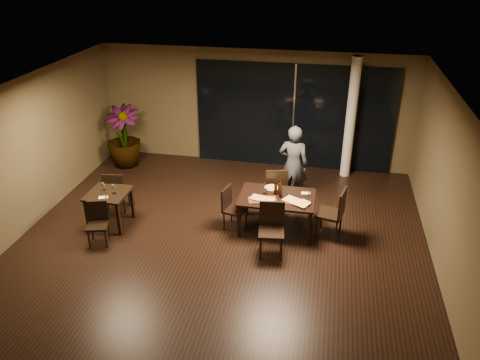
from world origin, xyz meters
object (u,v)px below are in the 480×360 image
(chair_main_right, at_px, (335,211))
(chair_side_far, at_px, (116,190))
(chair_main_near, at_px, (272,226))
(bottle_c, at_px, (280,187))
(bottle_a, at_px, (276,188))
(chair_main_far, at_px, (276,186))
(main_table, at_px, (277,200))
(potted_plant, at_px, (123,137))
(diner, at_px, (293,165))
(chair_main_left, at_px, (232,206))
(chair_side_near, at_px, (98,220))
(bottle_b, at_px, (281,191))
(side_table, at_px, (109,198))

(chair_main_right, distance_m, chair_side_far, 4.64)
(chair_main_near, bearing_deg, bottle_c, 81.56)
(bottle_a, bearing_deg, chair_main_far, 96.09)
(main_table, distance_m, potted_plant, 4.91)
(chair_main_right, bearing_deg, chair_side_far, -78.16)
(potted_plant, bearing_deg, diner, -13.96)
(chair_main_near, bearing_deg, potted_plant, 136.92)
(chair_side_far, relative_size, bottle_c, 2.93)
(chair_main_left, height_order, chair_side_near, chair_main_left)
(bottle_c, bearing_deg, bottle_b, -72.61)
(main_table, distance_m, chair_side_far, 3.50)
(chair_side_far, distance_m, chair_side_near, 1.16)
(bottle_b, distance_m, bottle_c, 0.13)
(side_table, distance_m, diner, 4.00)
(chair_main_left, height_order, bottle_a, bottle_a)
(side_table, relative_size, bottle_b, 2.85)
(chair_main_near, distance_m, chair_main_left, 1.14)
(diner, bearing_deg, chair_main_near, 91.28)
(chair_main_left, bearing_deg, diner, -24.94)
(chair_main_near, bearing_deg, bottle_a, 86.28)
(chair_main_near, xyz_separation_m, bottle_a, (-0.05, 0.90, 0.33))
(diner, relative_size, bottle_b, 6.48)
(chair_main_near, relative_size, chair_side_far, 1.06)
(chair_side_far, bearing_deg, chair_main_left, 169.16)
(side_table, distance_m, bottle_a, 3.42)
(potted_plant, bearing_deg, chair_main_far, -20.41)
(chair_main_right, relative_size, bottle_b, 3.75)
(chair_main_far, bearing_deg, chair_main_left, 36.72)
(chair_main_right, xyz_separation_m, potted_plant, (-5.46, 2.41, 0.21))
(side_table, distance_m, chair_side_near, 0.65)
(chair_main_near, distance_m, potted_plant, 5.35)
(chair_main_far, relative_size, diner, 0.55)
(main_table, distance_m, bottle_a, 0.25)
(side_table, height_order, chair_main_right, chair_main_right)
(side_table, relative_size, bottle_a, 2.64)
(chair_main_far, relative_size, potted_plant, 0.63)
(chair_main_far, height_order, chair_main_right, chair_main_right)
(chair_main_far, distance_m, chair_side_near, 3.75)
(potted_plant, xyz_separation_m, bottle_c, (4.34, -2.22, 0.11))
(main_table, xyz_separation_m, chair_main_far, (-0.12, 0.78, -0.11))
(chair_main_near, relative_size, bottle_c, 3.12)
(chair_main_far, relative_size, bottle_b, 3.59)
(chair_side_far, bearing_deg, chair_main_right, 171.19)
(chair_main_right, height_order, potted_plant, potted_plant)
(main_table, height_order, chair_side_near, chair_side_near)
(chair_main_near, height_order, chair_side_near, chair_main_near)
(side_table, xyz_separation_m, bottle_c, (3.43, 0.62, 0.29))
(chair_side_near, xyz_separation_m, bottle_b, (3.42, 1.13, 0.42))
(side_table, height_order, chair_side_near, chair_side_near)
(chair_main_right, xyz_separation_m, chair_side_far, (-4.64, 0.08, -0.05))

